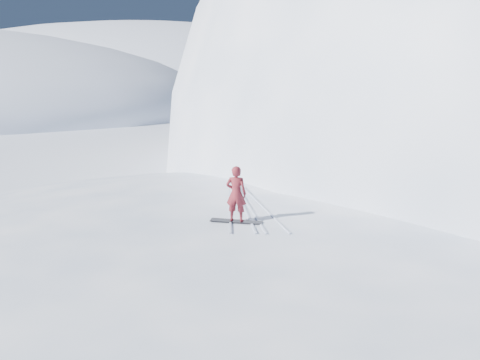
{
  "coord_description": "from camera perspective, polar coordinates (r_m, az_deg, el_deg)",
  "views": [
    {
      "loc": [
        1.66,
        -11.32,
        7.15
      ],
      "look_at": [
        -0.11,
        3.46,
        3.5
      ],
      "focal_mm": 35.0,
      "sensor_mm": 36.0,
      "label": 1
    }
  ],
  "objects": [
    {
      "name": "near_ridge",
      "position": [
        16.02,
        3.85,
        -12.76
      ],
      "size": [
        36.0,
        28.0,
        4.8
      ],
      "primitive_type": "ellipsoid",
      "color": "white",
      "rests_on": "ground"
    },
    {
      "name": "board_tracks",
      "position": [
        16.47,
        0.65,
        -2.91
      ],
      "size": [
        2.66,
        5.95,
        0.04
      ],
      "color": "silver",
      "rests_on": "ground"
    },
    {
      "name": "snowboard",
      "position": [
        14.68,
        -0.47,
        -5.05
      ],
      "size": [
        1.67,
        0.45,
        0.03
      ],
      "primitive_type": "cube",
      "rotation": [
        0.0,
        0.0,
        -0.09
      ],
      "color": "black",
      "rests_on": "near_ridge"
    },
    {
      "name": "far_ridge_c",
      "position": [
        128.47,
        -12.31,
        10.28
      ],
      "size": [
        140.0,
        90.0,
        36.0
      ],
      "primitive_type": "ellipsoid",
      "color": "white",
      "rests_on": "ground"
    },
    {
      "name": "peak_shoulder",
      "position": [
        33.19,
        21.21,
        0.39
      ],
      "size": [
        28.0,
        24.0,
        18.0
      ],
      "primitive_type": "ellipsoid",
      "color": "white",
      "rests_on": "ground"
    },
    {
      "name": "wind_bumps",
      "position": [
        15.39,
        -2.31,
        -13.93
      ],
      "size": [
        16.0,
        14.4,
        1.0
      ],
      "color": "white",
      "rests_on": "ground"
    },
    {
      "name": "snowboarder",
      "position": [
        14.41,
        -0.47,
        -1.69
      ],
      "size": [
        0.67,
        0.47,
        1.76
      ],
      "primitive_type": "imported",
      "rotation": [
        0.0,
        0.0,
        3.06
      ],
      "color": "maroon",
      "rests_on": "snowboard"
    },
    {
      "name": "ground",
      "position": [
        13.49,
        -1.34,
        -18.22
      ],
      "size": [
        400.0,
        400.0,
        0.0
      ],
      "primitive_type": "plane",
      "color": "white",
      "rests_on": "ground"
    }
  ]
}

